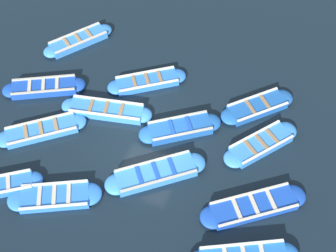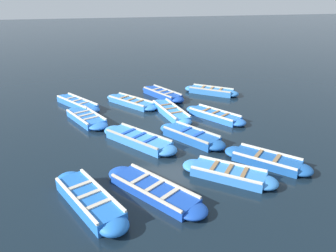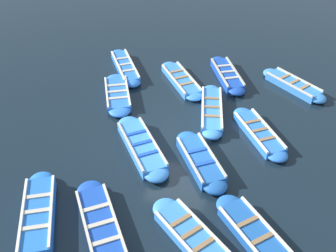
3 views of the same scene
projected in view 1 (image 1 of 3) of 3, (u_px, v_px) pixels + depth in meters
ground_plane at (145, 143)px, 18.53m from camera, size 120.00×120.00×0.00m
boat_near_quay at (55, 197)px, 16.95m from camera, size 2.36×3.48×0.36m
boat_far_corner at (261, 144)px, 18.29m from camera, size 3.21×2.74×0.38m
boat_drifting at (156, 174)px, 17.50m from camera, size 3.16×3.61×0.41m
boat_end_of_row at (41, 130)px, 18.69m from camera, size 2.90×3.33×0.36m
boat_bow_out at (107, 110)px, 19.27m from camera, size 1.56×3.90×0.40m
boat_mid_row at (147, 81)px, 20.21m from camera, size 2.66×3.29×0.36m
boat_stern_in at (44, 87)px, 19.98m from camera, size 2.34×3.49×0.41m
boat_centre at (78, 41)px, 21.66m from camera, size 3.20×2.64×0.40m
boat_alongside at (257, 107)px, 19.38m from camera, size 2.95×2.95×0.37m
boat_outer_right at (254, 206)px, 16.74m from camera, size 3.14×3.74×0.36m
boat_tucked at (180, 128)px, 18.71m from camera, size 2.66×3.26×0.42m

